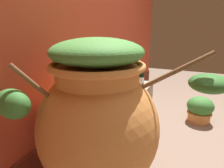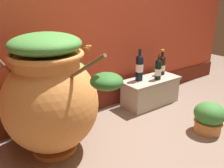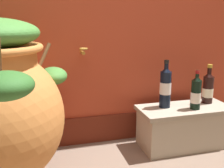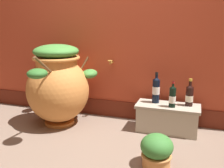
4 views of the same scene
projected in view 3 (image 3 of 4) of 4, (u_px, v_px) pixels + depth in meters
name	position (u px, v px, depth m)	size (l,w,h in m)	color
stone_ledge	(184.00, 125.00, 1.96)	(0.67, 0.30, 0.30)	#B2A893
wine_bottle_left	(196.00, 93.00, 1.87)	(0.07, 0.07, 0.28)	black
wine_bottle_middle	(208.00, 87.00, 2.00)	(0.08, 0.08, 0.29)	black
wine_bottle_right	(165.00, 86.00, 1.90)	(0.08, 0.08, 0.34)	black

